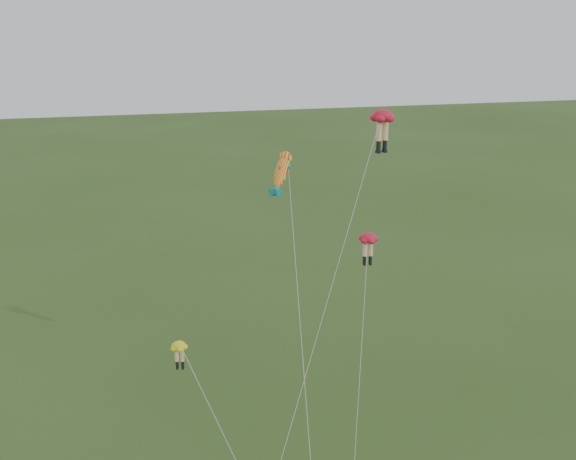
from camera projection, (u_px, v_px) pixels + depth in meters
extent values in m
ellipsoid|color=red|center=(383.00, 116.00, 41.10)|extent=(2.02, 2.02, 0.83)
cylinder|color=#F9CB93|center=(379.00, 131.00, 41.29)|extent=(0.37, 0.37, 1.27)
cylinder|color=black|center=(378.00, 146.00, 41.60)|extent=(0.29, 0.29, 0.63)
cube|color=black|center=(378.00, 152.00, 41.73)|extent=(0.29, 0.41, 0.18)
cylinder|color=#F9CB93|center=(385.00, 130.00, 41.52)|extent=(0.37, 0.37, 1.27)
cylinder|color=black|center=(385.00, 145.00, 41.82)|extent=(0.29, 0.29, 0.63)
cube|color=black|center=(384.00, 151.00, 41.95)|extent=(0.29, 0.41, 0.18)
cylinder|color=silver|center=(331.00, 287.00, 38.51)|extent=(9.56, 9.84, 19.63)
ellipsoid|color=red|center=(368.00, 238.00, 39.37)|extent=(1.35, 1.35, 0.61)
cylinder|color=#F9CB93|center=(365.00, 249.00, 39.57)|extent=(0.27, 0.27, 0.94)
cylinder|color=black|center=(364.00, 259.00, 39.80)|extent=(0.21, 0.21, 0.47)
cube|color=black|center=(364.00, 264.00, 39.89)|extent=(0.18, 0.29, 0.14)
cylinder|color=#F9CB93|center=(371.00, 249.00, 39.62)|extent=(0.27, 0.27, 0.94)
cylinder|color=black|center=(370.00, 259.00, 39.84)|extent=(0.21, 0.21, 0.47)
cube|color=black|center=(370.00, 264.00, 39.94)|extent=(0.18, 0.29, 0.14)
cylinder|color=silver|center=(361.00, 351.00, 38.18)|extent=(2.67, 6.14, 12.66)
ellipsoid|color=yellow|center=(179.00, 346.00, 33.01)|extent=(1.08, 1.08, 0.46)
cylinder|color=#F9CB93|center=(177.00, 355.00, 33.18)|extent=(0.21, 0.21, 0.71)
cylinder|color=black|center=(177.00, 364.00, 33.35)|extent=(0.16, 0.16, 0.35)
cube|color=black|center=(177.00, 368.00, 33.42)|extent=(0.15, 0.22, 0.10)
cylinder|color=#F9CB93|center=(182.00, 355.00, 33.19)|extent=(0.21, 0.21, 0.71)
cylinder|color=black|center=(183.00, 364.00, 33.36)|extent=(0.16, 0.16, 0.35)
cube|color=black|center=(183.00, 368.00, 33.43)|extent=(0.15, 0.22, 0.10)
cylinder|color=silver|center=(221.00, 429.00, 33.65)|extent=(3.73, 2.63, 9.40)
ellipsoid|color=yellow|center=(282.00, 170.00, 40.71)|extent=(2.18, 2.67, 2.62)
sphere|color=yellow|center=(282.00, 170.00, 40.71)|extent=(1.45, 1.56, 1.27)
cone|color=teal|center=(282.00, 170.00, 40.71)|extent=(1.25, 1.39, 1.20)
cone|color=teal|center=(282.00, 170.00, 40.71)|extent=(1.25, 1.39, 1.20)
cone|color=teal|center=(282.00, 170.00, 40.71)|extent=(0.70, 0.78, 0.67)
cone|color=teal|center=(282.00, 170.00, 40.71)|extent=(0.70, 0.78, 0.67)
cone|color=red|center=(282.00, 170.00, 40.71)|extent=(0.73, 0.80, 0.66)
cylinder|color=silver|center=(296.00, 317.00, 38.75)|extent=(0.53, 9.69, 16.02)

